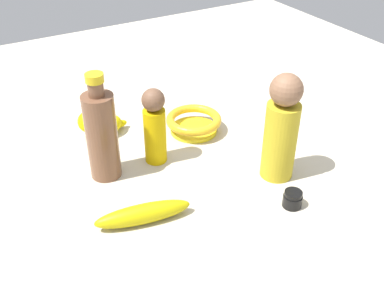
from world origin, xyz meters
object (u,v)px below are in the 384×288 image
(bowl, at_px, (194,122))
(bottle_tall, at_px, (102,134))
(person_figure_child, at_px, (155,126))
(person_figure_adult, at_px, (281,128))
(nail_polish_jar, at_px, (293,199))
(banana, at_px, (143,214))
(cat_figurine, at_px, (99,123))

(bowl, bearing_deg, bottle_tall, -76.95)
(person_figure_child, bearing_deg, person_figure_adult, 48.70)
(nail_polish_jar, bearing_deg, bottle_tall, -134.94)
(banana, distance_m, nail_polish_jar, 0.31)
(bowl, distance_m, person_figure_adult, 0.28)
(cat_figurine, bearing_deg, person_figure_adult, 39.28)
(bottle_tall, xyz_separation_m, banana, (0.18, 0.01, -0.09))
(bottle_tall, bearing_deg, nail_polish_jar, 45.06)
(bottle_tall, distance_m, cat_figurine, 0.18)
(bowl, xyz_separation_m, person_figure_adult, (0.25, 0.07, 0.09))
(nail_polish_jar, height_order, person_figure_adult, person_figure_adult)
(person_figure_adult, bearing_deg, person_figure_child, -131.30)
(cat_figurine, bearing_deg, bowl, 65.43)
(bowl, relative_size, person_figure_adult, 0.58)
(banana, bearing_deg, cat_figurine, -84.70)
(bowl, distance_m, banana, 0.35)
(bowl, height_order, bottle_tall, bottle_tall)
(bowl, xyz_separation_m, person_figure_child, (0.07, -0.14, 0.07))
(bowl, bearing_deg, cat_figurine, -114.57)
(bottle_tall, relative_size, cat_figurine, 1.91)
(bowl, relative_size, banana, 0.74)
(bowl, bearing_deg, person_figure_child, -64.64)
(bottle_tall, bearing_deg, person_figure_adult, 60.15)
(banana, distance_m, cat_figurine, 0.35)
(banana, xyz_separation_m, nail_polish_jar, (0.11, 0.29, -0.00))
(bottle_tall, height_order, person_figure_adult, same)
(bowl, xyz_separation_m, nail_polish_jar, (0.35, 0.03, -0.01))
(banana, distance_m, person_figure_adult, 0.34)
(person_figure_adult, relative_size, cat_figurine, 1.90)
(person_figure_child, xyz_separation_m, banana, (0.18, -0.12, -0.07))
(cat_figurine, bearing_deg, banana, -6.21)
(bowl, distance_m, person_figure_child, 0.17)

